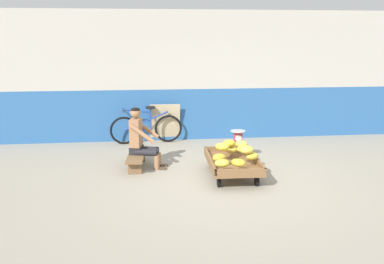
{
  "coord_description": "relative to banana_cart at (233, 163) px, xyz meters",
  "views": [
    {
      "loc": [
        -1.34,
        -6.42,
        2.4
      ],
      "look_at": [
        -0.52,
        0.73,
        0.75
      ],
      "focal_mm": 38.93,
      "sensor_mm": 36.0,
      "label": 1
    }
  ],
  "objects": [
    {
      "name": "ground_plane",
      "position": [
        -0.17,
        -0.43,
        -0.24
      ],
      "size": [
        80.0,
        80.0,
        0.0
      ],
      "primitive_type": "plane",
      "color": "gray"
    },
    {
      "name": "back_wall",
      "position": [
        -0.17,
        2.93,
        1.26
      ],
      "size": [
        16.0,
        0.3,
        3.01
      ],
      "color": "#2D609E",
      "rests_on": "ground"
    },
    {
      "name": "banana_cart",
      "position": [
        0.0,
        0.0,
        0.0
      ],
      "size": [
        0.88,
        1.46,
        0.36
      ],
      "color": "brown",
      "rests_on": "ground"
    },
    {
      "name": "banana_pile",
      "position": [
        0.03,
        -0.04,
        0.23
      ],
      "size": [
        0.86,
        1.43,
        0.26
      ],
      "color": "gold",
      "rests_on": "banana_cart"
    },
    {
      "name": "low_bench",
      "position": [
        -1.68,
        0.72,
        -0.04
      ],
      "size": [
        0.39,
        1.12,
        0.27
      ],
      "color": "brown",
      "rests_on": "ground"
    },
    {
      "name": "vendor_seated",
      "position": [
        -1.59,
        0.7,
        0.33
      ],
      "size": [
        0.72,
        0.57,
        1.14
      ],
      "color": "#9E704C",
      "rests_on": "ground"
    },
    {
      "name": "plastic_crate",
      "position": [
        0.32,
        1.0,
        -0.09
      ],
      "size": [
        0.36,
        0.28,
        0.3
      ],
      "color": "gold",
      "rests_on": "ground"
    },
    {
      "name": "weighing_scale",
      "position": [
        0.32,
        1.0,
        0.21
      ],
      "size": [
        0.3,
        0.3,
        0.29
      ],
      "color": "#28282D",
      "rests_on": "plastic_crate"
    },
    {
      "name": "bicycle_near_left",
      "position": [
        -1.49,
        2.55,
        0.11
      ],
      "size": [
        1.66,
        0.48,
        0.86
      ],
      "color": "black",
      "rests_on": "ground"
    },
    {
      "name": "sign_board",
      "position": [
        -1.04,
        2.72,
        0.2
      ],
      "size": [
        0.7,
        0.2,
        0.89
      ],
      "color": "#C6B289",
      "rests_on": "ground"
    }
  ]
}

